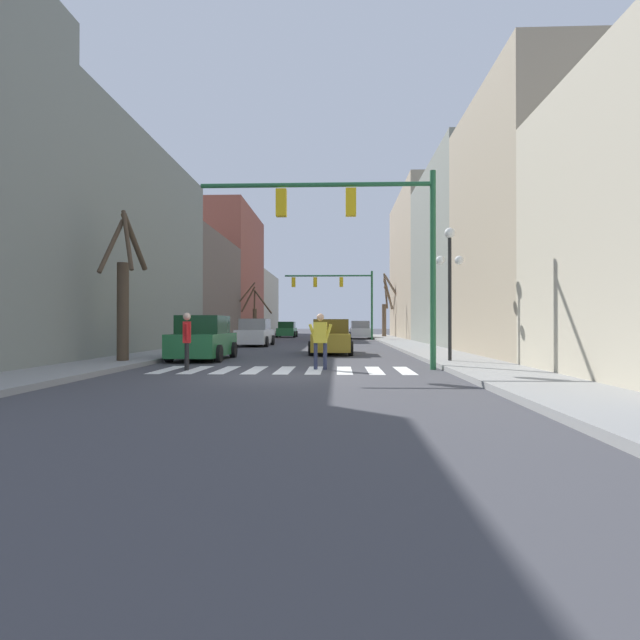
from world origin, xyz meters
TOP-DOWN VIEW (x-y plane):
  - ground_plane at (0.00, 0.00)m, footprint 240.00×240.00m
  - sidewalk_left at (-5.96, 0.00)m, footprint 2.40×90.00m
  - sidewalk_right at (5.96, 0.00)m, footprint 2.40×90.00m
  - building_row_left at (-10.16, 25.72)m, footprint 6.00×65.50m
  - building_row_right at (10.16, 19.50)m, footprint 6.00×46.60m
  - crosswalk_stripes at (-0.00, 1.64)m, footprint 7.65×2.60m
  - traffic_signal_near at (2.38, 1.98)m, footprint 7.26×0.28m
  - traffic_signal_far at (1.63, 29.71)m, footprint 7.62×0.28m
  - street_lamp_right_corner at (5.41, 3.73)m, footprint 0.95×0.36m
  - car_at_intersection at (0.66, 25.78)m, footprint 2.10×4.15m
  - car_parked_right_far at (3.63, 32.83)m, footprint 2.03×4.32m
  - car_driving_away_lane at (-3.62, 17.83)m, footprint 2.04×4.58m
  - car_parked_left_mid at (1.29, 9.85)m, footprint 1.96×4.50m
  - car_driving_toward_lane at (-3.65, 37.59)m, footprint 1.98×4.20m
  - car_parked_left_far at (-3.63, 5.82)m, footprint 2.03×4.14m
  - pedestrian_on_left_sidewalk at (-2.98, 1.60)m, footprint 0.32×0.74m
  - pedestrian_waiting_at_curb at (1.07, 1.89)m, footprint 0.74×0.27m
  - street_tree_left_far at (-5.92, 30.88)m, footprint 3.49×1.40m
  - street_tree_right_near at (6.41, 35.89)m, footprint 1.90×3.77m
  - street_tree_right_far at (-5.72, 3.41)m, footprint 1.01×2.88m

SIDE VIEW (x-z plane):
  - ground_plane at x=0.00m, z-range 0.00..0.00m
  - crosswalk_stripes at x=0.00m, z-range 0.00..0.01m
  - sidewalk_left at x=-5.96m, z-range 0.00..0.15m
  - sidewalk_right at x=5.96m, z-range 0.00..0.15m
  - car_at_intersection at x=0.66m, z-range -0.05..1.49m
  - car_driving_toward_lane at x=-3.65m, z-range -0.05..1.55m
  - car_parked_left_mid at x=1.29m, z-range -0.05..1.55m
  - car_parked_right_far at x=3.63m, z-range -0.06..1.59m
  - car_driving_away_lane at x=-3.62m, z-range -0.06..1.65m
  - car_parked_left_far at x=-3.63m, z-range -0.06..1.66m
  - pedestrian_waiting_at_curb at x=1.07m, z-range 0.16..1.87m
  - pedestrian_on_left_sidewalk at x=-2.98m, z-range 0.16..1.90m
  - street_tree_left_far at x=-5.92m, z-range -0.25..4.70m
  - street_tree_right_far at x=-5.72m, z-range -0.12..5.02m
  - street_tree_right_near at x=6.41m, z-range 0.13..6.38m
  - street_lamp_right_corner at x=5.41m, z-range 1.08..5.61m
  - traffic_signal_far at x=1.63m, z-range 1.48..7.42m
  - traffic_signal_near at x=2.38m, z-range 1.41..7.51m
  - building_row_left at x=-10.16m, z-range -1.28..11.77m
  - building_row_right at x=10.16m, z-range -0.88..12.34m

